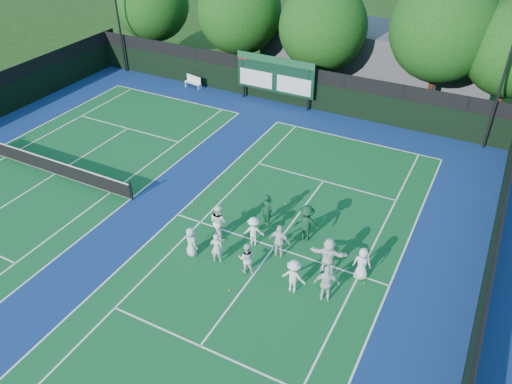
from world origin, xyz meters
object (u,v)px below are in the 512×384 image
at_px(scoreboard, 275,75).
at_px(tennis_net, 54,166).
at_px(coach_left, 267,209).
at_px(bench, 194,81).

relative_size(scoreboard, tennis_net, 0.53).
height_order(scoreboard, coach_left, scoreboard).
bearing_deg(coach_left, scoreboard, -42.77).
distance_m(tennis_net, coach_left, 12.97).
relative_size(scoreboard, bench, 3.89).
height_order(scoreboard, bench, scoreboard).
distance_m(tennis_net, bench, 14.37).
distance_m(scoreboard, bench, 7.14).
bearing_deg(tennis_net, scoreboard, 64.40).
bearing_deg(coach_left, bench, -22.11).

